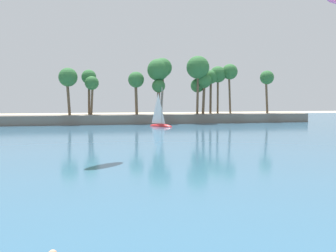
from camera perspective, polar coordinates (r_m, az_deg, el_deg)
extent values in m
cube|color=#33607F|center=(63.49, -8.87, -0.49)|extent=(220.00, 106.06, 0.06)
cube|color=slate|center=(76.42, -9.40, 0.93)|extent=(82.56, 6.00, 1.80)
cylinder|color=brown|center=(77.54, -11.22, 4.26)|extent=(0.53, 0.56, 7.16)
sphere|color=#2D6633|center=(77.64, -11.25, 6.90)|extent=(2.78, 2.78, 2.78)
cylinder|color=brown|center=(76.30, -4.57, 4.14)|extent=(0.70, 0.67, 6.65)
sphere|color=#2D6633|center=(76.37, -4.59, 6.62)|extent=(3.04, 3.04, 3.04)
cylinder|color=brown|center=(81.47, 7.13, 4.57)|extent=(0.47, 0.65, 7.91)
sphere|color=#2D6633|center=(81.60, 7.15, 7.34)|extent=(3.28, 3.28, 3.28)
cylinder|color=brown|center=(78.52, 5.13, 4.09)|extent=(0.81, 0.62, 6.54)
sphere|color=#2D6633|center=(78.59, 5.14, 6.47)|extent=(2.91, 2.91, 2.91)
cylinder|color=brown|center=(81.79, 8.80, 4.73)|extent=(0.81, 0.48, 8.44)
sphere|color=#2D6633|center=(81.95, 8.84, 7.68)|extent=(3.13, 3.13, 3.13)
cylinder|color=brown|center=(84.30, 13.92, 4.27)|extent=(0.74, 0.74, 7.35)
sphere|color=#2D6633|center=(84.39, 13.97, 6.76)|extent=(2.84, 2.84, 2.84)
cylinder|color=brown|center=(77.82, 4.28, 5.03)|extent=(0.46, 0.97, 9.07)
sphere|color=#2D6633|center=(78.02, 4.29, 8.36)|extent=(4.43, 4.43, 4.43)
cylinder|color=brown|center=(75.65, -14.07, 4.16)|extent=(0.89, 0.77, 7.00)
sphere|color=#2D6633|center=(75.74, -14.11, 6.79)|extent=(3.45, 3.45, 3.45)
cylinder|color=brown|center=(76.26, -10.82, 3.83)|extent=(0.77, 0.59, 5.98)
sphere|color=#2D6633|center=(76.31, -10.85, 6.06)|extent=(2.61, 2.61, 2.61)
cylinder|color=brown|center=(79.26, 4.24, 3.77)|extent=(0.57, 0.53, 5.62)
sphere|color=#2D6633|center=(79.29, 4.25, 5.79)|extent=(2.75, 2.75, 2.75)
cylinder|color=brown|center=(76.10, -1.35, 3.71)|extent=(0.61, 0.54, 5.46)
sphere|color=#2D6633|center=(76.13, -1.36, 5.76)|extent=(2.53, 2.53, 2.53)
cylinder|color=brown|center=(76.56, -1.41, 4.86)|extent=(0.87, 0.87, 8.55)
sphere|color=#2D6633|center=(76.73, -1.42, 8.04)|extent=(4.17, 4.17, 4.17)
cylinder|color=brown|center=(76.96, -0.83, 5.01)|extent=(0.88, 0.47, 8.96)
sphere|color=#2D6633|center=(77.16, -0.83, 8.34)|extent=(3.72, 3.72, 3.72)
cylinder|color=brown|center=(80.62, 6.11, 4.38)|extent=(0.56, 0.61, 7.35)
sphere|color=#2D6633|center=(80.72, 6.13, 6.98)|extent=(2.72, 2.72, 2.72)
ellipsoid|color=red|center=(68.52, -1.02, -0.08)|extent=(4.21, 4.86, 0.99)
cylinder|color=gray|center=(68.18, -0.87, 2.94)|extent=(0.15, 0.15, 6.22)
pyramid|color=white|center=(68.76, -1.40, 2.56)|extent=(1.48, 1.87, 5.28)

